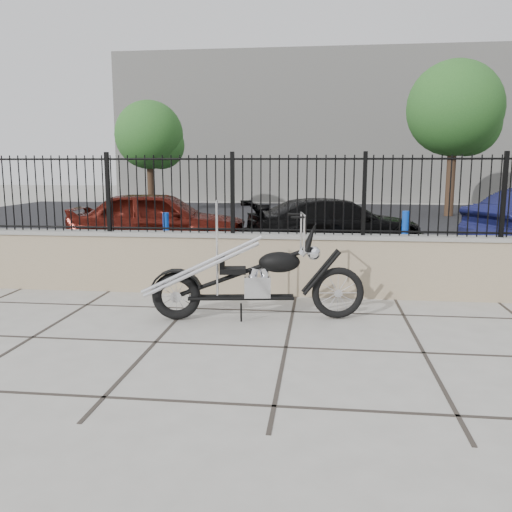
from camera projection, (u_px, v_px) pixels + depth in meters
The scene contains 12 objects.
ground_plane at pixel (286, 348), 6.04m from camera, with size 90.00×90.00×0.00m, color #99968E.
parking_lot at pixel (310, 225), 18.28m from camera, with size 30.00×30.00×0.00m, color black.
retaining_wall at pixel (297, 265), 8.41m from camera, with size 14.00×0.36×0.96m, color gray.
iron_fence at pixel (297, 195), 8.23m from camera, with size 14.00×0.08×1.20m, color black.
background_building at pixel (316, 130), 31.31m from camera, with size 22.00×6.00×8.00m, color beige.
chopper_motorcycle at pixel (253, 260), 7.02m from camera, with size 2.65×0.47×1.59m, color black, non-canonical shape.
car_red at pixel (159, 220), 12.76m from camera, with size 1.68×4.18×1.42m, color #440F09.
car_black at pixel (336, 225), 12.67m from camera, with size 1.74×4.28×1.24m, color black.
bollard_a at pixel (166, 238), 11.08m from camera, with size 0.13×0.13×1.05m, color #0E37D8.
bollard_b at pixel (405, 240), 10.55m from camera, with size 0.14×0.14×1.13m, color #0C45B5.
tree_left at pixel (149, 132), 22.60m from camera, with size 2.84×2.84×4.80m.
tree_right at pixel (455, 104), 20.72m from camera, with size 3.64×3.64×6.14m.
Camera 1 is at (0.36, -5.78, 2.02)m, focal length 38.00 mm.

